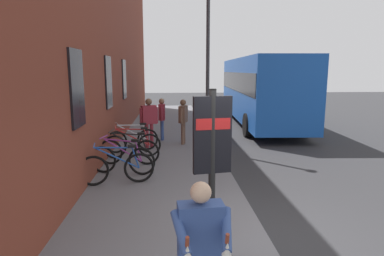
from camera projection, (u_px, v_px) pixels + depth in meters
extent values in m
plane|color=#2D2D30|center=(245.00, 151.00, 11.37)|extent=(60.00, 60.00, 0.00)
cube|color=slate|center=(166.00, 139.00, 13.15)|extent=(24.00, 3.50, 0.12)
cube|color=brown|center=(114.00, 26.00, 13.23)|extent=(22.00, 0.60, 9.04)
cube|color=black|center=(77.00, 89.00, 6.74)|extent=(0.90, 0.06, 1.60)
cube|color=black|center=(108.00, 82.00, 10.18)|extent=(0.90, 0.06, 1.60)
cube|color=black|center=(124.00, 79.00, 13.62)|extent=(0.90, 0.06, 1.60)
torus|color=black|center=(93.00, 171.00, 7.58)|extent=(0.18, 0.72, 0.72)
torus|color=black|center=(139.00, 168.00, 7.82)|extent=(0.18, 0.72, 0.72)
cylinder|color=#1E4CA5|center=(117.00, 158.00, 7.66)|extent=(0.20, 1.01, 0.58)
cylinder|color=#1E4CA5|center=(113.00, 148.00, 7.59)|extent=(0.18, 0.85, 0.09)
cylinder|color=#1E4CA5|center=(136.00, 158.00, 7.76)|extent=(0.07, 0.19, 0.51)
cube|color=black|center=(132.00, 146.00, 7.69)|extent=(0.13, 0.21, 0.06)
cylinder|color=#1E4CA5|center=(94.00, 145.00, 7.49)|extent=(0.48, 0.10, 0.02)
torus|color=black|center=(103.00, 159.00, 8.54)|extent=(0.22, 0.71, 0.72)
torus|color=black|center=(142.00, 161.00, 8.37)|extent=(0.22, 0.71, 0.72)
cylinder|color=#8C338C|center=(123.00, 150.00, 8.40)|extent=(0.27, 1.00, 0.58)
cylinder|color=#8C338C|center=(119.00, 140.00, 8.37)|extent=(0.23, 0.84, 0.09)
cylinder|color=#8C338C|center=(139.00, 152.00, 8.34)|extent=(0.08, 0.19, 0.51)
cube|color=black|center=(135.00, 140.00, 8.30)|extent=(0.14, 0.22, 0.06)
cylinder|color=#8C338C|center=(104.00, 137.00, 8.43)|extent=(0.47, 0.13, 0.02)
torus|color=black|center=(110.00, 152.00, 9.33)|extent=(0.13, 0.72, 0.72)
torus|color=black|center=(147.00, 152.00, 9.29)|extent=(0.13, 0.72, 0.72)
cylinder|color=black|center=(129.00, 143.00, 9.27)|extent=(0.14, 1.02, 0.58)
cylinder|color=black|center=(126.00, 134.00, 9.22)|extent=(0.12, 0.85, 0.09)
cylinder|color=black|center=(144.00, 144.00, 9.25)|extent=(0.05, 0.19, 0.51)
cube|color=black|center=(141.00, 134.00, 9.21)|extent=(0.12, 0.21, 0.06)
cylinder|color=black|center=(111.00, 131.00, 9.23)|extent=(0.48, 0.07, 0.02)
torus|color=black|center=(115.00, 147.00, 9.94)|extent=(0.18, 0.72, 0.72)
torus|color=black|center=(149.00, 145.00, 10.18)|extent=(0.18, 0.72, 0.72)
cylinder|color=#B21E1E|center=(133.00, 137.00, 10.02)|extent=(0.21, 1.01, 0.58)
cylinder|color=#B21E1E|center=(130.00, 129.00, 9.96)|extent=(0.18, 0.85, 0.09)
cylinder|color=#B21E1E|center=(147.00, 137.00, 10.12)|extent=(0.07, 0.19, 0.51)
cube|color=black|center=(144.00, 128.00, 10.06)|extent=(0.13, 0.21, 0.06)
cylinder|color=#B21E1E|center=(116.00, 127.00, 9.85)|extent=(0.48, 0.10, 0.02)
torus|color=black|center=(116.00, 142.00, 10.61)|extent=(0.30, 0.70, 0.72)
torus|color=black|center=(148.00, 139.00, 11.01)|extent=(0.30, 0.70, 0.72)
cylinder|color=silver|center=(133.00, 132.00, 10.77)|extent=(0.37, 0.97, 0.58)
cylinder|color=silver|center=(130.00, 125.00, 10.70)|extent=(0.32, 0.82, 0.09)
cylinder|color=silver|center=(145.00, 132.00, 10.94)|extent=(0.10, 0.19, 0.51)
cube|color=black|center=(143.00, 124.00, 10.86)|extent=(0.16, 0.22, 0.06)
cylinder|color=silver|center=(117.00, 124.00, 10.52)|extent=(0.46, 0.18, 0.02)
cylinder|color=black|center=(212.00, 173.00, 4.71)|extent=(0.10, 0.10, 2.40)
cube|color=black|center=(212.00, 135.00, 4.62)|extent=(0.17, 0.56, 1.10)
cube|color=red|center=(212.00, 124.00, 4.59)|extent=(0.17, 0.50, 0.16)
cube|color=#1951B2|center=(259.00, 88.00, 16.85)|extent=(10.61, 3.02, 3.00)
cube|color=black|center=(260.00, 81.00, 16.79)|extent=(10.40, 3.05, 0.90)
cylinder|color=black|center=(304.00, 125.00, 13.80)|extent=(1.01, 0.30, 1.00)
cylinder|color=black|center=(247.00, 125.00, 13.76)|extent=(1.01, 0.30, 1.00)
cylinder|color=black|center=(266.00, 107.00, 20.41)|extent=(1.01, 0.30, 1.00)
cylinder|color=black|center=(228.00, 107.00, 20.38)|extent=(1.01, 0.30, 1.00)
cylinder|color=maroon|center=(147.00, 136.00, 11.30)|extent=(0.12, 0.12, 0.84)
cylinder|color=maroon|center=(152.00, 136.00, 11.37)|extent=(0.12, 0.12, 0.84)
cube|color=maroon|center=(149.00, 115.00, 11.21)|extent=(0.41, 0.55, 0.63)
sphere|color=brown|center=(149.00, 102.00, 11.13)|extent=(0.23, 0.23, 0.23)
cylinder|color=maroon|center=(141.00, 116.00, 11.10)|extent=(0.10, 0.10, 0.56)
cylinder|color=maroon|center=(157.00, 115.00, 11.33)|extent=(0.10, 0.10, 0.56)
cylinder|color=#334C8C|center=(162.00, 130.00, 12.53)|extent=(0.11, 0.11, 0.79)
cylinder|color=#334C8C|center=(162.00, 129.00, 12.69)|extent=(0.11, 0.11, 0.79)
cube|color=maroon|center=(162.00, 112.00, 12.49)|extent=(0.47, 0.25, 0.59)
sphere|color=#8C664C|center=(162.00, 101.00, 12.42)|extent=(0.21, 0.21, 0.21)
cylinder|color=maroon|center=(161.00, 114.00, 12.24)|extent=(0.09, 0.09, 0.52)
cylinder|color=maroon|center=(162.00, 112.00, 12.75)|extent=(0.09, 0.09, 0.52)
cylinder|color=brown|center=(184.00, 133.00, 12.00)|extent=(0.12, 0.12, 0.80)
cylinder|color=brown|center=(183.00, 134.00, 11.84)|extent=(0.12, 0.12, 0.80)
cube|color=brown|center=(183.00, 114.00, 11.80)|extent=(0.51, 0.36, 0.60)
sphere|color=brown|center=(183.00, 102.00, 11.72)|extent=(0.22, 0.22, 0.22)
cylinder|color=brown|center=(185.00, 114.00, 12.05)|extent=(0.09, 0.09, 0.53)
cylinder|color=brown|center=(181.00, 116.00, 11.55)|extent=(0.09, 0.09, 0.53)
cube|color=#334C8C|center=(201.00, 231.00, 3.27)|extent=(0.26, 0.47, 0.58)
sphere|color=#D8AD8C|center=(201.00, 192.00, 3.20)|extent=(0.21, 0.21, 0.21)
cylinder|color=#334C8C|center=(227.00, 229.00, 3.11)|extent=(0.43, 0.15, 0.33)
cone|color=white|center=(227.00, 249.00, 2.94)|extent=(0.13, 0.10, 0.16)
cylinder|color=brown|center=(227.00, 239.00, 2.93)|extent=(0.06, 0.04, 0.11)
cylinder|color=#334C8C|center=(181.00, 232.00, 3.04)|extent=(0.43, 0.21, 0.33)
cone|color=white|center=(187.00, 252.00, 2.89)|extent=(0.13, 0.10, 0.16)
cylinder|color=brown|center=(187.00, 242.00, 2.88)|extent=(0.06, 0.04, 0.11)
cylinder|color=#333338|center=(208.00, 74.00, 11.09)|extent=(0.12, 0.12, 5.06)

